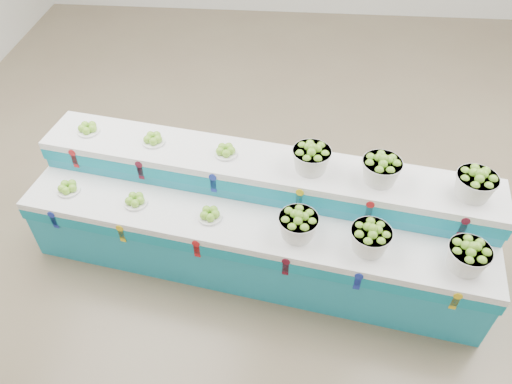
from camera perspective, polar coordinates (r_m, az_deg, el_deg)
ground at (r=5.44m, az=7.24°, el=-1.25°), size 10.00×10.00×0.00m
display_stand at (r=4.53m, az=-0.00°, el=-3.27°), size 4.37×1.78×1.02m
plate_lower_left at (r=4.79m, az=-21.36°, el=0.55°), size 0.25×0.25×0.10m
plate_lower_mid at (r=4.48m, az=-14.12°, el=-0.88°), size 0.25×0.25×0.10m
plate_lower_right at (r=4.24m, az=-5.50°, el=-2.56°), size 0.25×0.25×0.10m
basket_lower_left at (r=4.06m, az=5.01°, el=-3.82°), size 0.39×0.39×0.25m
basket_lower_mid at (r=4.05m, az=13.37°, el=-5.27°), size 0.39×0.39×0.25m
basket_lower_right at (r=4.17m, az=23.79°, el=-6.91°), size 0.39×0.39×0.25m
plate_upper_left at (r=4.94m, az=-19.28°, el=7.18°), size 0.25×0.25×0.10m
plate_upper_mid at (r=4.63m, az=-12.08°, el=6.22°), size 0.25×0.25×0.10m
plate_upper_right at (r=4.40m, az=-3.63°, el=4.96°), size 0.25×0.25×0.10m
basket_upper_left at (r=4.23m, az=6.57°, el=4.07°), size 0.39×0.39×0.25m
basket_upper_mid at (r=4.22m, az=14.58°, el=2.69°), size 0.39×0.39×0.25m
basket_upper_right at (r=4.34m, az=24.51°, el=0.90°), size 0.39×0.39×0.25m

